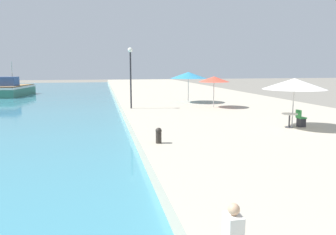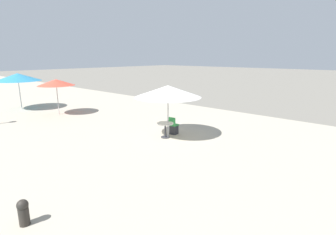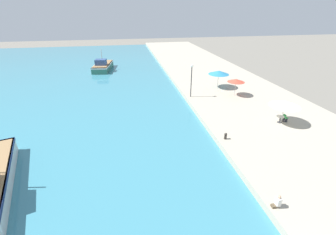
# 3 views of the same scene
# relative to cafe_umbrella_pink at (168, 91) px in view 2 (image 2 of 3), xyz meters

# --- Properties ---
(quay_promenade) EXTENTS (16.00, 90.00, 0.64)m
(quay_promenade) POSITION_rel_cafe_umbrella_pink_xyz_m (-0.17, 21.40, -2.60)
(quay_promenade) COLOR #B2A893
(quay_promenade) RESTS_ON ground_plane
(cafe_umbrella_pink) EXTENTS (3.18, 3.18, 2.56)m
(cafe_umbrella_pink) POSITION_rel_cafe_umbrella_pink_xyz_m (0.00, 0.00, 0.00)
(cafe_umbrella_pink) COLOR #B7B7B7
(cafe_umbrella_pink) RESTS_ON quay_promenade
(cafe_umbrella_white) EXTENTS (2.40, 2.40, 2.41)m
(cafe_umbrella_white) POSITION_rel_cafe_umbrella_pink_xyz_m (-1.12, 9.06, -0.09)
(cafe_umbrella_white) COLOR #B7B7B7
(cafe_umbrella_white) RESTS_ON quay_promenade
(cafe_umbrella_striped) EXTENTS (3.21, 3.21, 2.68)m
(cafe_umbrella_striped) POSITION_rel_cafe_umbrella_pink_xyz_m (-2.14, 12.91, 0.12)
(cafe_umbrella_striped) COLOR #B7B7B7
(cafe_umbrella_striped) RESTS_ON quay_promenade
(cafe_table) EXTENTS (0.80, 0.80, 0.74)m
(cafe_table) POSITION_rel_cafe_umbrella_pink_xyz_m (-0.13, 0.06, -1.75)
(cafe_table) COLOR #333338
(cafe_table) RESTS_ON quay_promenade
(cafe_chair_left) EXTENTS (0.47, 0.44, 0.91)m
(cafe_chair_left) POSITION_rel_cafe_umbrella_pink_xyz_m (0.59, 0.14, -1.95)
(cafe_chair_left) COLOR #2D2D33
(cafe_chair_left) RESTS_ON quay_promenade
(mooring_bollard) EXTENTS (0.26, 0.26, 0.65)m
(mooring_bollard) POSITION_rel_cafe_umbrella_pink_xyz_m (-7.41, -2.06, -1.93)
(mooring_bollard) COLOR #2D2823
(mooring_bollard) RESTS_ON quay_promenade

